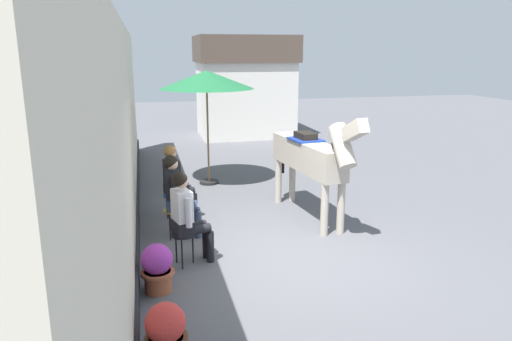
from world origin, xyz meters
name	(u,v)px	position (x,y,z in m)	size (l,w,h in m)	color
ground_plane	(255,198)	(0.00, 3.00, 0.00)	(40.00, 40.00, 0.00)	#56565B
pub_facade_wall	(122,144)	(-2.55, 1.50, 1.54)	(0.34, 14.00, 3.40)	beige
distant_cottage	(245,85)	(1.40, 10.51, 1.80)	(3.40, 2.60, 3.50)	silver
seated_visitor_near	(187,213)	(-1.67, 0.08, 0.78)	(0.61, 0.48, 1.39)	black
seated_visitor_middle	(177,192)	(-1.73, 1.16, 0.78)	(0.61, 0.49, 1.39)	gold
seated_visitor_far	(175,178)	(-1.69, 2.03, 0.78)	(0.61, 0.48, 1.39)	#194C99
saddled_horse_center	(311,157)	(0.69, 1.53, 1.16)	(0.71, 2.99, 2.06)	#B2A899
flower_planter_near	(166,333)	(-2.10, -2.15, 0.33)	(0.43, 0.43, 0.64)	brown
flower_planter_middle	(157,267)	(-2.13, -0.64, 0.33)	(0.43, 0.43, 0.64)	#A85638
cafe_parasol	(207,80)	(-0.78, 4.34, 2.36)	(2.10, 2.10, 2.58)	black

